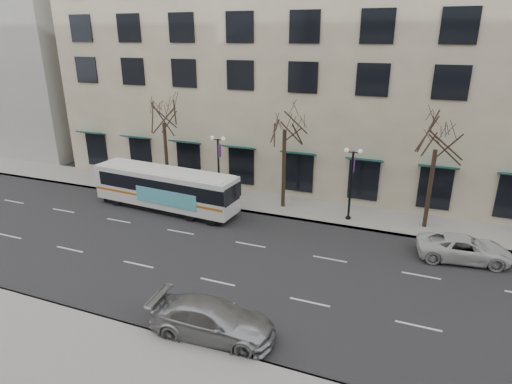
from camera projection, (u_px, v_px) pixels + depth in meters
The scene contains 12 objects.
ground at pixel (235, 262), 24.57m from camera, with size 160.00×160.00×0.00m, color black.
sidewalk_far at pixel (350, 215), 30.69m from camera, with size 80.00×4.00×0.15m, color gray.
building_hotel at pixel (306, 38), 39.47m from camera, with size 40.00×20.00×24.00m, color tan.
building_far_upblock at pixel (15, 20), 51.14m from camera, with size 28.00×20.00×28.00m, color #999993.
tree_far_left at pixel (163, 111), 33.38m from camera, with size 3.60×3.60×8.34m.
tree_far_mid at pixel (285, 116), 29.88m from camera, with size 3.60×3.60×8.55m.
tree_far_right at pixel (438, 135), 26.61m from camera, with size 3.60×3.60×8.06m.
lamp_post_left at pixel (219, 166), 32.43m from camera, with size 1.22×0.45×5.21m.
lamp_post_right at pixel (351, 181), 29.00m from camera, with size 1.22×0.45×5.21m.
city_bus at pixel (166, 188), 31.45m from camera, with size 11.48×3.32×3.07m.
silver_car at pixel (213, 320), 18.28m from camera, with size 2.23×5.50×1.59m, color #989B9F.
white_pickup at pixel (464, 248), 24.60m from camera, with size 2.38×5.15×1.43m, color silver.
Camera 1 is at (9.04, -19.74, 12.23)m, focal length 30.00 mm.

